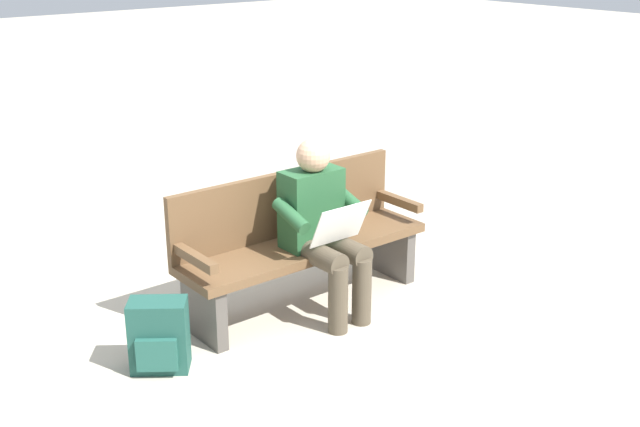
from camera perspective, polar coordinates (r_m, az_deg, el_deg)
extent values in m
plane|color=#B7AD99|center=(5.54, -1.04, -6.44)|extent=(40.00, 40.00, 0.00)
cube|color=brown|center=(5.37, -1.07, -2.41)|extent=(1.80, 0.49, 0.06)
cube|color=brown|center=(5.44, -2.47, 0.75)|extent=(1.80, 0.06, 0.45)
cube|color=brown|center=(5.84, 5.55, 0.92)|extent=(0.06, 0.48, 0.06)
cube|color=brown|center=(4.88, -9.03, -3.09)|extent=(0.06, 0.48, 0.06)
cube|color=#4C4742|center=(5.94, 5.08, -2.60)|extent=(0.08, 0.43, 0.39)
cube|color=#4C4742|center=(5.06, -8.31, -6.88)|extent=(0.08, 0.43, 0.39)
cube|color=#23512D|center=(5.24, -0.62, 0.41)|extent=(0.40, 0.22, 0.52)
sphere|color=tan|center=(5.12, -0.49, 4.15)|extent=(0.22, 0.22, 0.22)
cylinder|color=#4C4233|center=(5.23, 1.67, -2.49)|extent=(0.15, 0.42, 0.15)
cylinder|color=#4C4233|center=(5.12, -0.04, -3.02)|extent=(0.15, 0.42, 0.15)
cylinder|color=#4C4233|center=(5.20, 2.99, -5.56)|extent=(0.13, 0.13, 0.45)
cylinder|color=#4C4233|center=(5.08, 1.29, -6.16)|extent=(0.13, 0.13, 0.45)
cylinder|color=#23512D|center=(5.30, 2.09, 0.93)|extent=(0.09, 0.31, 0.18)
cylinder|color=#23512D|center=(5.02, -2.08, -0.17)|extent=(0.09, 0.31, 0.18)
cube|color=silver|center=(5.03, 1.49, -0.76)|extent=(0.40, 0.13, 0.27)
cube|color=#1E4C42|center=(4.77, -11.41, -8.50)|extent=(0.38, 0.35, 0.43)
cube|color=#23574C|center=(4.70, -11.57, -9.87)|extent=(0.21, 0.17, 0.20)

